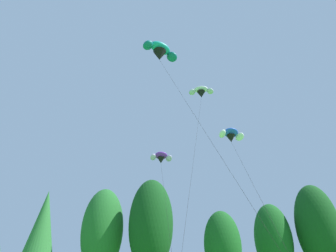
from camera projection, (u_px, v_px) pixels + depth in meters
treeline_tree_c at (44, 229)px, 40.96m from camera, size 4.71×4.71×14.12m
treeline_tree_d at (104, 230)px, 41.99m from camera, size 5.76×5.76×14.67m
treeline_tree_e at (152, 224)px, 40.61m from camera, size 5.99×5.99×15.52m
treeline_tree_f at (224, 245)px, 38.34m from camera, size 4.74×4.74×10.88m
treeline_tree_g at (275, 240)px, 43.06m from camera, size 5.29×5.29×12.94m
treeline_tree_h at (320, 227)px, 42.55m from camera, size 5.97×5.97×15.45m
parafoil_kite_high_white at (202, 92)px, 39.66m from camera, size 5.68×17.00×23.80m
parafoil_kite_mid_blue_white at (232, 135)px, 24.12m from camera, size 2.33×9.35×12.07m
parafoil_kite_far_purple at (162, 158)px, 39.40m from camera, size 3.12×20.95×16.04m
parafoil_kite_low_teal at (161, 52)px, 28.68m from camera, size 8.13×10.46×21.46m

